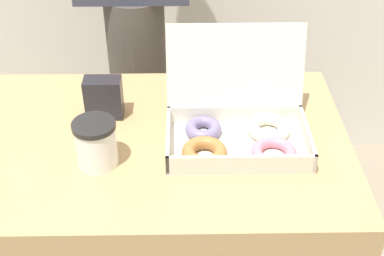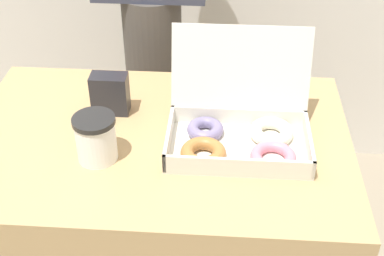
# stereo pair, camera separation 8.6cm
# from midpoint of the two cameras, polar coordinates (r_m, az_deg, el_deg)

# --- Properties ---
(table) EXTENTS (0.95, 0.63, 0.78)m
(table) POSITION_cam_midpoint_polar(r_m,az_deg,el_deg) (1.57, -4.98, -12.52)
(table) COLOR tan
(table) RESTS_ON ground_plane
(donut_box) EXTENTS (0.33, 0.28, 0.25)m
(donut_box) POSITION_cam_midpoint_polar(r_m,az_deg,el_deg) (1.27, 3.01, -0.06)
(donut_box) COLOR silver
(donut_box) RESTS_ON table
(coffee_cup) EXTENTS (0.10, 0.10, 0.11)m
(coffee_cup) POSITION_cam_midpoint_polar(r_m,az_deg,el_deg) (1.22, -12.20, -1.64)
(coffee_cup) COLOR white
(coffee_cup) RESTS_ON table
(napkin_holder) EXTENTS (0.09, 0.05, 0.11)m
(napkin_holder) POSITION_cam_midpoint_polar(r_m,az_deg,el_deg) (1.38, -11.17, 3.14)
(napkin_holder) COLOR #232328
(napkin_holder) RESTS_ON table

